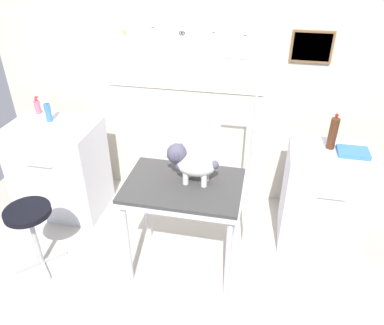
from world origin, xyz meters
name	(u,v)px	position (x,y,z in m)	size (l,w,h in m)	color
ground	(165,278)	(0.00, 0.00, -0.02)	(4.40, 4.00, 0.04)	#A9A297
rear_wall_panel	(196,87)	(0.00, 1.28, 1.16)	(4.00, 0.09, 2.30)	#BDB4A3
grooming_table	(183,194)	(0.12, 0.18, 0.73)	(0.90, 0.62, 0.82)	#B7B7BC
grooming_arm	(248,170)	(0.58, 0.51, 0.79)	(0.30, 0.11, 1.69)	#B7B7BC
dog	(190,163)	(0.17, 0.23, 0.98)	(0.41, 0.19, 0.30)	silver
counter_left	(60,168)	(-1.22, 0.69, 0.46)	(0.80, 0.58, 0.92)	silver
cabinet_right	(324,198)	(1.24, 0.72, 0.46)	(0.68, 0.54, 0.91)	silver
stool	(30,220)	(-1.06, -0.07, 0.48)	(0.36, 0.36, 0.58)	#9E9EA3
detangler_spray	(37,107)	(-1.47, 0.91, 0.99)	(0.06, 0.06, 0.17)	#DF596F
pump_bottle_white	(48,111)	(-1.27, 0.77, 1.02)	(0.06, 0.06, 0.23)	#356CBC
soda_bottle	(333,133)	(1.21, 0.79, 1.05)	(0.07, 0.07, 0.30)	#442311
supply_tray	(353,152)	(1.38, 0.72, 0.93)	(0.24, 0.18, 0.04)	#336CB7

